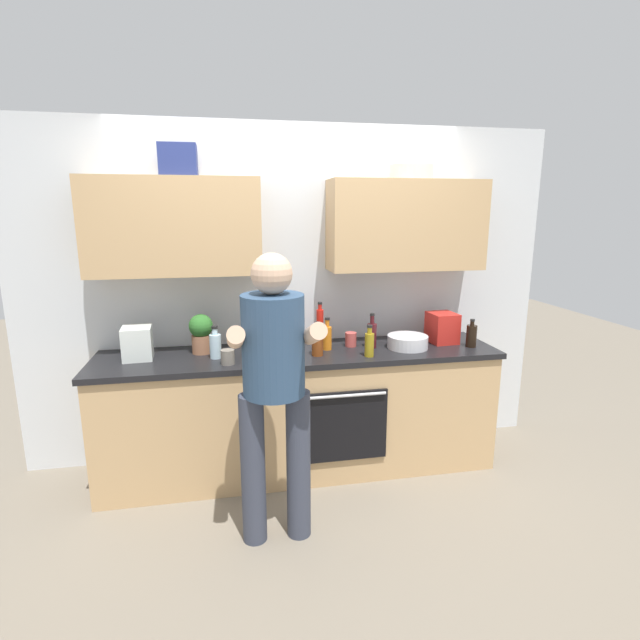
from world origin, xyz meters
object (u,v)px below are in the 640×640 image
(bottle_syrup, at_px, (265,333))
(bottle_vinegar, at_px, (317,342))
(cup_stoneware, at_px, (228,357))
(grocery_bag_crisps, at_px, (442,328))
(cup_ceramic, at_px, (351,339))
(mixing_bowl, at_px, (408,342))
(bottle_water, at_px, (215,345))
(bottle_juice, at_px, (327,337))
(grocery_bag_produce, at_px, (137,343))
(person_standing, at_px, (274,378))
(bottle_oil, at_px, (369,344))
(grocery_bag_bread, at_px, (263,347))
(bottle_wine, at_px, (372,334))
(bottle_hotsauce, at_px, (320,326))
(bottle_soy, at_px, (471,335))
(potted_herb, at_px, (201,332))

(bottle_syrup, bearing_deg, bottle_vinegar, -34.60)
(cup_stoneware, relative_size, grocery_bag_crisps, 0.43)
(cup_ceramic, height_order, mixing_bowl, cup_ceramic)
(cup_stoneware, bearing_deg, bottle_water, 117.20)
(cup_stoneware, bearing_deg, bottle_juice, 16.56)
(bottle_syrup, height_order, bottle_vinegar, bottle_syrup)
(mixing_bowl, height_order, grocery_bag_produce, grocery_bag_produce)
(person_standing, distance_m, cup_stoneware, 0.63)
(bottle_oil, height_order, cup_ceramic, bottle_oil)
(bottle_vinegar, relative_size, grocery_bag_bread, 1.08)
(bottle_vinegar, bearing_deg, bottle_wine, 15.63)
(bottle_water, bearing_deg, bottle_syrup, 24.94)
(bottle_hotsauce, distance_m, mixing_bowl, 0.65)
(bottle_water, height_order, bottle_vinegar, bottle_vinegar)
(mixing_bowl, bearing_deg, bottle_water, 179.48)
(bottle_syrup, relative_size, bottle_soy, 1.40)
(bottle_water, xyz_separation_m, bottle_syrup, (0.35, 0.16, 0.03))
(bottle_hotsauce, height_order, potted_herb, bottle_hotsauce)
(bottle_syrup, xyz_separation_m, mixing_bowl, (1.02, -0.17, -0.07))
(person_standing, distance_m, grocery_bag_bread, 0.67)
(bottle_hotsauce, distance_m, bottle_juice, 0.15)
(person_standing, distance_m, bottle_water, 0.80)
(bottle_syrup, height_order, mixing_bowl, bottle_syrup)
(bottle_syrup, relative_size, bottle_vinegar, 1.23)
(bottle_hotsauce, xyz_separation_m, cup_ceramic, (0.22, -0.09, -0.09))
(bottle_juice, relative_size, bottle_oil, 1.07)
(grocery_bag_crisps, bearing_deg, grocery_bag_bread, -173.91)
(person_standing, bearing_deg, bottle_syrup, 88.42)
(bottle_syrup, distance_m, bottle_soy, 1.51)
(bottle_vinegar, distance_m, cup_ceramic, 0.34)
(bottle_hotsauce, xyz_separation_m, bottle_vinegar, (-0.07, -0.27, -0.05))
(bottle_oil, distance_m, mixing_bowl, 0.37)
(bottle_wine, relative_size, bottle_soy, 1.23)
(bottle_syrup, distance_m, bottle_vinegar, 0.41)
(grocery_bag_crisps, bearing_deg, mixing_bowl, -162.04)
(bottle_soy, bearing_deg, bottle_oil, -173.71)
(grocery_bag_bread, bearing_deg, bottle_hotsauce, 29.54)
(bottle_wine, bearing_deg, potted_herb, 175.44)
(bottle_soy, distance_m, mixing_bowl, 0.48)
(grocery_bag_crisps, bearing_deg, bottle_water, -176.97)
(bottle_wine, distance_m, grocery_bag_produce, 1.63)
(bottle_wine, xyz_separation_m, cup_ceramic, (-0.14, 0.06, -0.05))
(cup_ceramic, distance_m, mixing_bowl, 0.41)
(person_standing, xyz_separation_m, bottle_hotsauce, (0.44, 0.92, 0.05))
(cup_ceramic, bearing_deg, cup_stoneware, -163.74)
(grocery_bag_bread, bearing_deg, cup_ceramic, 14.06)
(bottle_juice, bearing_deg, cup_stoneware, -163.44)
(bottle_soy, relative_size, cup_ceramic, 2.00)
(bottle_vinegar, height_order, grocery_bag_crisps, bottle_vinegar)
(bottle_vinegar, bearing_deg, person_standing, -119.14)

